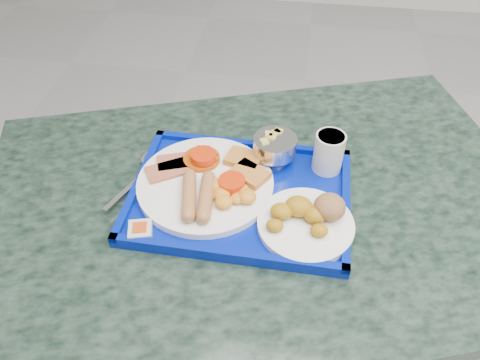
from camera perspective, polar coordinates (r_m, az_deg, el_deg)
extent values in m
cylinder|color=gray|center=(1.51, 1.90, -20.33)|extent=(0.52, 0.52, 0.03)
cylinder|color=gray|center=(1.22, 2.26, -13.74)|extent=(0.10, 0.10, 0.63)
cube|color=black|center=(0.96, 2.82, -3.15)|extent=(1.29, 1.06, 0.04)
cube|color=#031893|center=(0.94, 0.00, -2.06)|extent=(0.44, 0.32, 0.01)
cube|color=#031893|center=(1.04, 1.34, 4.39)|extent=(0.43, 0.02, 0.01)
cube|color=#031893|center=(0.83, -1.69, -8.87)|extent=(0.43, 0.02, 0.01)
cube|color=#031893|center=(0.93, 12.78, -2.96)|extent=(0.02, 0.32, 0.01)
cube|color=#031893|center=(0.97, -12.16, -0.06)|extent=(0.02, 0.32, 0.01)
cylinder|color=white|center=(0.94, -4.24, -0.46)|extent=(0.27, 0.27, 0.02)
cube|color=#AD5C45|center=(0.98, -7.32, 2.27)|extent=(0.10, 0.08, 0.01)
cube|color=#AD5C45|center=(0.97, -8.59, 1.24)|extent=(0.11, 0.09, 0.01)
cylinder|color=#BA4807|center=(0.98, -4.70, 2.59)|extent=(0.08, 0.08, 0.01)
sphere|color=#BA4807|center=(1.00, -5.00, 3.96)|extent=(0.01, 0.01, 0.01)
sphere|color=#BA4807|center=(0.99, -4.30, 3.73)|extent=(0.01, 0.01, 0.01)
sphere|color=#BA4807|center=(0.98, -5.64, 3.23)|extent=(0.01, 0.01, 0.01)
sphere|color=#BA4807|center=(0.98, -3.31, 3.07)|extent=(0.01, 0.01, 0.01)
sphere|color=#BA4807|center=(0.97, -3.02, 2.59)|extent=(0.01, 0.01, 0.01)
sphere|color=#BA4807|center=(0.99, -4.20, 3.81)|extent=(0.01, 0.01, 0.01)
sphere|color=#BA4807|center=(0.99, -3.51, 3.43)|extent=(0.01, 0.01, 0.01)
sphere|color=#BA4807|center=(0.99, -4.48, 3.64)|extent=(0.01, 0.01, 0.01)
sphere|color=#BA4807|center=(0.99, -4.63, 3.79)|extent=(0.01, 0.01, 0.01)
sphere|color=#BA4807|center=(0.99, -3.66, 3.70)|extent=(0.01, 0.01, 0.01)
sphere|color=#BA4807|center=(0.97, -4.56, 2.61)|extent=(0.01, 0.01, 0.01)
sphere|color=#BA4807|center=(0.96, -4.21, 2.22)|extent=(0.01, 0.01, 0.01)
sphere|color=#BA4807|center=(0.98, -3.04, 3.27)|extent=(0.01, 0.01, 0.01)
sphere|color=#BA4807|center=(0.98, -4.52, 3.31)|extent=(0.01, 0.01, 0.01)
cube|color=#C37830|center=(0.97, 0.46, 2.59)|extent=(0.08, 0.07, 0.01)
cube|color=#C37830|center=(0.94, 1.21, 0.74)|extent=(0.09, 0.08, 0.01)
cylinder|color=brown|center=(0.90, -6.24, -1.86)|extent=(0.05, 0.11, 0.03)
cylinder|color=brown|center=(0.89, -4.15, -2.02)|extent=(0.04, 0.11, 0.03)
ellipsoid|color=orange|center=(0.91, -2.77, -0.63)|extent=(0.03, 0.03, 0.02)
ellipsoid|color=orange|center=(0.89, -0.35, -2.27)|extent=(0.03, 0.03, 0.02)
ellipsoid|color=orange|center=(0.90, -2.03, -1.50)|extent=(0.02, 0.02, 0.02)
ellipsoid|color=orange|center=(0.91, -0.75, -1.36)|extent=(0.02, 0.02, 0.01)
ellipsoid|color=orange|center=(0.89, 0.04, -2.07)|extent=(0.02, 0.02, 0.02)
ellipsoid|color=orange|center=(0.88, -1.98, -2.66)|extent=(0.03, 0.03, 0.02)
ellipsoid|color=orange|center=(0.90, -2.24, -1.73)|extent=(0.03, 0.03, 0.02)
ellipsoid|color=orange|center=(0.90, 0.21, -1.33)|extent=(0.03, 0.03, 0.02)
ellipsoid|color=orange|center=(0.91, 0.25, -1.12)|extent=(0.03, 0.03, 0.02)
ellipsoid|color=orange|center=(0.90, -2.94, -1.82)|extent=(0.02, 0.02, 0.02)
ellipsoid|color=orange|center=(0.89, 0.86, -2.02)|extent=(0.04, 0.04, 0.02)
cylinder|color=#AD1D04|center=(0.97, -4.49, 2.92)|extent=(0.05, 0.05, 0.02)
cylinder|color=#AD1D04|center=(0.91, -1.01, -0.30)|extent=(0.05, 0.05, 0.02)
cylinder|color=white|center=(0.88, 7.99, -5.39)|extent=(0.18, 0.18, 0.01)
ellipsoid|color=#AC7814|center=(0.85, 9.63, -6.08)|extent=(0.03, 0.03, 0.02)
ellipsoid|color=#AC7814|center=(0.87, 9.11, -4.24)|extent=(0.04, 0.04, 0.03)
ellipsoid|color=#AC7814|center=(0.88, 7.17, -3.20)|extent=(0.05, 0.04, 0.04)
ellipsoid|color=#AC7814|center=(0.87, 5.09, -3.84)|extent=(0.04, 0.04, 0.03)
ellipsoid|color=#AC7814|center=(0.85, 4.27, -5.55)|extent=(0.03, 0.03, 0.02)
ellipsoid|color=#95613B|center=(0.88, 10.87, -3.23)|extent=(0.06, 0.06, 0.05)
cylinder|color=silver|center=(1.00, 4.15, 2.50)|extent=(0.06, 0.06, 0.01)
cylinder|color=silver|center=(1.00, 4.19, 3.03)|extent=(0.02, 0.02, 0.02)
cylinder|color=silver|center=(0.98, 4.27, 4.23)|extent=(0.09, 0.09, 0.04)
cube|color=#DDC854|center=(0.99, 4.43, 5.68)|extent=(0.02, 0.02, 0.01)
cube|color=#DDC854|center=(0.98, 3.52, 5.43)|extent=(0.02, 0.02, 0.01)
cube|color=#DDC854|center=(0.96, 2.98, 4.53)|extent=(0.02, 0.02, 0.01)
cube|color=#DDC854|center=(0.97, 3.92, 5.09)|extent=(0.02, 0.02, 0.01)
cube|color=#DDC854|center=(0.99, 4.69, 5.77)|extent=(0.02, 0.02, 0.01)
cylinder|color=silver|center=(0.98, 10.75, 3.34)|extent=(0.06, 0.06, 0.09)
cylinder|color=orange|center=(0.95, 11.06, 5.09)|extent=(0.05, 0.05, 0.01)
cube|color=silver|center=(0.97, -11.63, -0.58)|extent=(0.03, 0.12, 0.00)
ellipsoid|color=silver|center=(1.02, -11.18, 2.70)|extent=(0.03, 0.04, 0.01)
cube|color=silver|center=(0.97, -13.09, -0.63)|extent=(0.07, 0.15, 0.00)
cube|color=silver|center=(0.88, -12.06, -6.02)|extent=(0.05, 0.05, 0.01)
cube|color=#CD4416|center=(0.87, -12.14, -5.66)|extent=(0.03, 0.03, 0.00)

